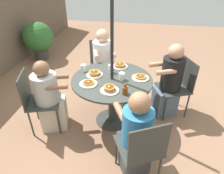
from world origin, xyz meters
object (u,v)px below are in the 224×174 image
(pancake_plate_a, at_px, (88,83))
(pancake_plate_b, at_px, (120,65))
(coffee_cup, at_px, (122,76))
(drinking_glass_a, at_px, (111,69))
(patio_chair_west, at_px, (179,84))
(potted_shrub, at_px, (38,38))
(diner_east, at_px, (50,99))
(diner_west, at_px, (169,84))
(diner_north, at_px, (103,65))
(patio_chair_south, at_px, (142,148))
(diner_south, at_px, (135,137))
(patio_chair_east, at_px, (36,98))
(patio_table, at_px, (112,88))
(pancake_plate_e, at_px, (95,74))
(syrup_bottle, at_px, (125,90))
(pancake_plate_d, at_px, (140,77))
(drinking_glass_b, at_px, (83,68))
(patio_chair_north, at_px, (102,61))

(pancake_plate_a, xyz_separation_m, pancake_plate_b, (0.59, -0.34, 0.01))
(coffee_cup, distance_m, drinking_glass_a, 0.26)
(coffee_cup, bearing_deg, patio_chair_west, -64.17)
(pancake_plate_b, relative_size, drinking_glass_a, 1.92)
(potted_shrub, bearing_deg, pancake_plate_b, -125.60)
(diner_east, distance_m, pancake_plate_a, 0.64)
(diner_east, bearing_deg, drinking_glass_a, 101.86)
(diner_west, height_order, coffee_cup, diner_west)
(diner_north, bearing_deg, pancake_plate_a, 71.11)
(patio_chair_south, distance_m, patio_chair_west, 1.47)
(coffee_cup, bearing_deg, diner_south, -161.26)
(patio_chair_east, distance_m, pancake_plate_a, 0.79)
(patio_chair_south, relative_size, pancake_plate_a, 3.84)
(patio_table, distance_m, potted_shrub, 3.04)
(diner_east, relative_size, drinking_glass_a, 8.71)
(diner_north, distance_m, pancake_plate_e, 0.82)
(pancake_plate_b, xyz_separation_m, potted_shrub, (1.65, 2.30, -0.25))
(patio_chair_west, bearing_deg, syrup_bottle, 111.89)
(pancake_plate_b, relative_size, pancake_plate_e, 1.00)
(patio_table, bearing_deg, diner_east, 108.32)
(coffee_cup, bearing_deg, pancake_plate_b, 12.23)
(patio_chair_west, distance_m, pancake_plate_d, 0.73)
(patio_chair_east, bearing_deg, pancake_plate_d, 88.29)
(pancake_plate_b, xyz_separation_m, pancake_plate_e, (-0.33, 0.32, 0.00))
(coffee_cup, bearing_deg, pancake_plate_e, 82.90)
(diner_south, bearing_deg, drinking_glass_b, 105.54)
(patio_table, bearing_deg, pancake_plate_a, 125.15)
(patio_chair_west, relative_size, pancake_plate_e, 3.84)
(patio_chair_east, relative_size, syrup_bottle, 6.32)
(patio_chair_south, bearing_deg, pancake_plate_b, 80.83)
(diner_north, distance_m, patio_chair_west, 1.38)
(patio_chair_west, distance_m, pancake_plate_b, 0.98)
(diner_west, relative_size, drinking_glass_b, 10.86)
(coffee_cup, bearing_deg, pancake_plate_d, -73.36)
(patio_chair_north, relative_size, diner_south, 0.83)
(patio_chair_north, relative_size, pancake_plate_d, 3.84)
(patio_chair_south, height_order, syrup_bottle, patio_chair_south)
(drinking_glass_b, xyz_separation_m, potted_shrub, (1.90, 1.79, -0.28))
(diner_north, xyz_separation_m, patio_chair_south, (-1.81, -0.81, -0.02))
(pancake_plate_d, relative_size, coffee_cup, 2.31)
(patio_chair_west, distance_m, pancake_plate_e, 1.34)
(pancake_plate_e, bearing_deg, diner_south, -141.70)
(diner_west, bearing_deg, patio_chair_east, 87.45)
(patio_chair_south, relative_size, drinking_glass_a, 7.39)
(diner_west, relative_size, coffee_cup, 11.45)
(diner_north, bearing_deg, patio_chair_west, 141.46)
(patio_table, distance_m, drinking_glass_b, 0.52)
(diner_west, bearing_deg, diner_south, 137.01)
(patio_chair_east, relative_size, drinking_glass_b, 8.41)
(pancake_plate_e, xyz_separation_m, drinking_glass_b, (0.08, 0.19, 0.03))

